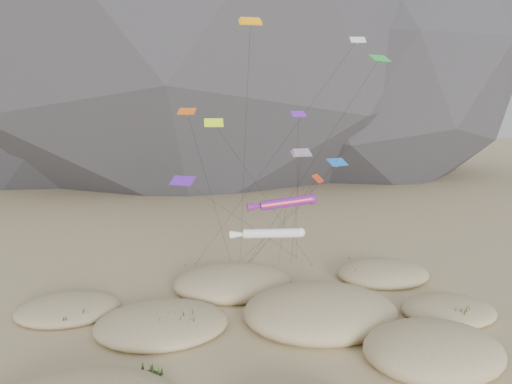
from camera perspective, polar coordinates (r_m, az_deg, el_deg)
ground at (r=46.82m, az=5.63°, el=-17.32°), size 500.00×500.00×0.00m
dunes at (r=49.37m, az=1.59°, el=-14.82°), size 48.67×36.40×4.11m
dune_grass at (r=48.65m, az=3.17°, el=-15.09°), size 39.90×30.95×1.44m
kite_stakes at (r=68.44m, az=0.65°, el=-8.19°), size 22.92×4.07×0.30m
rainbow_tube_kite at (r=49.54m, az=3.24°, el=-1.24°), size 7.79×17.06×12.62m
white_tube_kite at (r=50.47m, az=1.46°, el=-4.76°), size 7.22×18.47×9.37m
orange_parafoil at (r=52.11m, az=-0.68°, el=18.32°), size 3.03×16.16×29.98m
multi_parafoil at (r=51.70m, az=5.16°, el=4.27°), size 4.30×14.14×16.99m
delta_kites at (r=53.59m, az=3.34°, el=7.02°), size 23.96×18.35×29.38m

